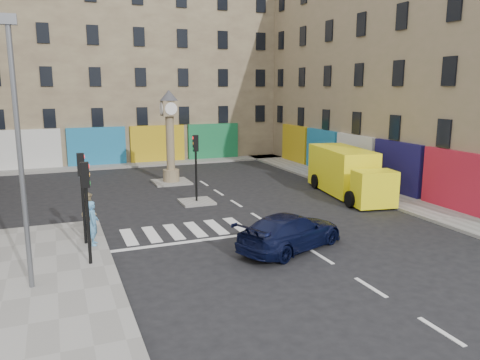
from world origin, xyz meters
TOP-DOWN VIEW (x-y plane):
  - ground at (0.00, 0.00)m, footprint 120.00×120.00m
  - sidewalk_left at (-11.00, -2.00)m, footprint 7.00×16.00m
  - sidewalk_right at (8.70, 10.00)m, footprint 2.60×30.00m
  - sidewalk_far at (-4.00, 22.20)m, footprint 32.00×2.40m
  - island_near at (-2.00, 8.00)m, footprint 1.80×1.80m
  - island_far at (-2.00, 14.00)m, footprint 2.40×2.40m
  - building_right at (15.00, 10.00)m, footprint 10.00×30.00m
  - building_far at (-4.00, 28.00)m, footprint 32.00×10.00m
  - traffic_light_left_near at (-8.30, 0.20)m, footprint 0.28×0.22m
  - traffic_light_left_far at (-8.30, 2.60)m, footprint 0.28×0.22m
  - traffic_light_island at (-2.00, 8.00)m, footprint 0.28×0.22m
  - lamp_post at (-10.20, -1.20)m, footprint 0.50×0.25m
  - clock_pillar at (-2.00, 14.00)m, footprint 1.20×1.20m
  - navy_sedan at (-0.68, -0.72)m, footprint 5.38×3.82m
  - yellow_van at (6.99, 6.59)m, footprint 3.49×7.78m
  - pedestrian_blue at (-8.00, 2.29)m, footprint 0.51×0.71m
  - pedestrian_tan at (-8.00, 4.24)m, footprint 0.86×0.99m

SIDE VIEW (x-z plane):
  - ground at x=0.00m, z-range 0.00..0.00m
  - island_near at x=-2.00m, z-range 0.00..0.12m
  - island_far at x=-2.00m, z-range 0.00..0.12m
  - sidewalk_left at x=-11.00m, z-range 0.00..0.15m
  - sidewalk_right at x=8.70m, z-range 0.00..0.15m
  - sidewalk_far at x=-4.00m, z-range 0.00..0.15m
  - navy_sedan at x=-0.68m, z-range 0.00..1.45m
  - pedestrian_tan at x=-8.00m, z-range 0.15..1.89m
  - pedestrian_blue at x=-8.00m, z-range 0.15..1.96m
  - yellow_van at x=6.99m, z-range -0.01..2.72m
  - traffic_light_island at x=-2.00m, z-range 0.74..4.44m
  - traffic_light_left_near at x=-8.30m, z-range 0.77..4.47m
  - traffic_light_left_far at x=-8.30m, z-range 0.77..4.47m
  - clock_pillar at x=-2.00m, z-range 0.50..6.60m
  - lamp_post at x=-10.20m, z-range 0.64..8.94m
  - building_right at x=15.00m, z-range 0.00..16.00m
  - building_far at x=-4.00m, z-range 0.00..17.00m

